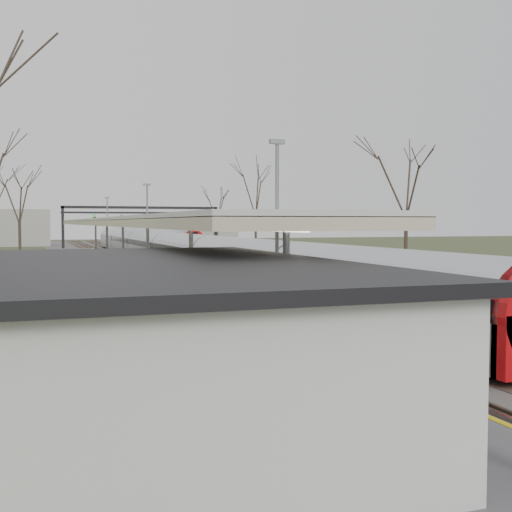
# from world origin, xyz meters

# --- Properties ---
(track_bed) EXTENTS (24.00, 160.00, 0.22)m
(track_bed) POSITION_xyz_m (0.26, 55.00, 0.06)
(track_bed) COLOR #474442
(track_bed) RESTS_ON ground
(platform) EXTENTS (3.50, 69.00, 1.00)m
(platform) POSITION_xyz_m (-9.05, 37.50, 0.50)
(platform) COLOR #9E9B93
(platform) RESTS_ON ground
(canopy) EXTENTS (4.10, 50.00, 3.11)m
(canopy) POSITION_xyz_m (-9.05, 32.99, 3.93)
(canopy) COLOR slate
(canopy) RESTS_ON platform
(station_building) EXTENTS (6.00, 9.00, 3.20)m
(station_building) POSITION_xyz_m (-12.50, 8.00, 1.60)
(station_building) COLOR silver
(station_building) RESTS_ON ground
(signal_gantry) EXTENTS (21.00, 0.59, 6.08)m
(signal_gantry) POSITION_xyz_m (0.29, 84.99, 4.91)
(signal_gantry) COLOR black
(signal_gantry) RESTS_ON ground
(tree_east_far) EXTENTS (5.00, 5.00, 10.30)m
(tree_east_far) POSITION_xyz_m (14.00, 42.00, 7.29)
(tree_east_far) COLOR #2D231C
(tree_east_far) RESTS_ON ground
(train_near) EXTENTS (2.62, 90.21, 3.05)m
(train_near) POSITION_xyz_m (-2.50, 54.82, 1.48)
(train_near) COLOR #ABADB5
(train_near) RESTS_ON ground
(train_far) EXTENTS (2.62, 75.21, 3.05)m
(train_far) POSITION_xyz_m (4.50, 110.39, 1.48)
(train_far) COLOR #ABADB5
(train_far) RESTS_ON ground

